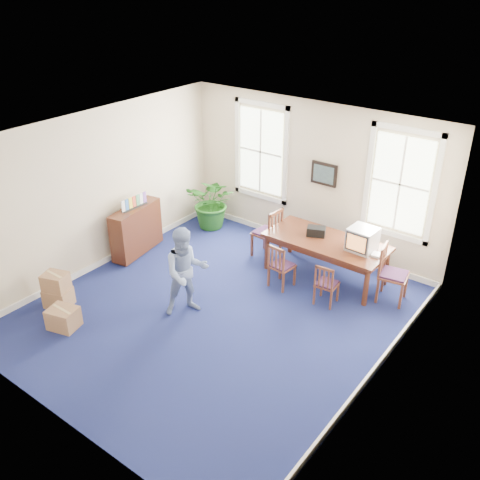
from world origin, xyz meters
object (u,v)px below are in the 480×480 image
Objects in this scene: crt_tv at (362,239)px; credenza at (136,231)px; conference_table at (325,258)px; cardboard_boxes at (67,290)px; chair_near_left at (282,265)px; man at (186,272)px; potted_plant at (213,202)px.

credenza is (-4.41, -1.61, -0.51)m from crt_tv.
conference_table is 1.93× the size of cardboard_boxes.
man is at bearing 68.12° from chair_near_left.
crt_tv is 0.58× the size of chair_near_left.
chair_near_left is (-1.19, -0.87, -0.57)m from crt_tv.
conference_table is 4.50× the size of crt_tv.
credenza reaches higher than conference_table.
crt_tv is 3.93m from potted_plant.
potted_plant is at bearing 177.81° from crt_tv.
conference_table is 4.02m from credenza.
man reaches higher than cardboard_boxes.
man reaches higher than potted_plant.
conference_table is at bearing 6.92° from man.
credenza is at bearing -104.69° from potted_plant.
conference_table is at bearing -172.87° from crt_tv.
conference_table is 1.87× the size of potted_plant.
chair_near_left is (-0.49, -0.81, 0.05)m from conference_table.
chair_near_left is at bearing 3.43° from credenza.
man is (-2.08, -2.60, -0.21)m from crt_tv.
man reaches higher than crt_tv.
crt_tv is 0.43× the size of cardboard_boxes.
man is 2.55m from credenza.
man is at bearing -125.94° from crt_tv.
potted_plant reaches higher than credenza.
cardboard_boxes is at bearing 52.47° from chair_near_left.
cardboard_boxes is (-3.20, -3.75, -0.05)m from conference_table.
crt_tv is (0.71, 0.05, 0.63)m from conference_table.
cardboard_boxes is (-1.83, -1.21, -0.47)m from man.
chair_near_left is at bearing -141.25° from crt_tv.
chair_near_left is at bearing 47.24° from cardboard_boxes.
man is 3.45m from potted_plant.
credenza is at bearing 102.86° from cardboard_boxes.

